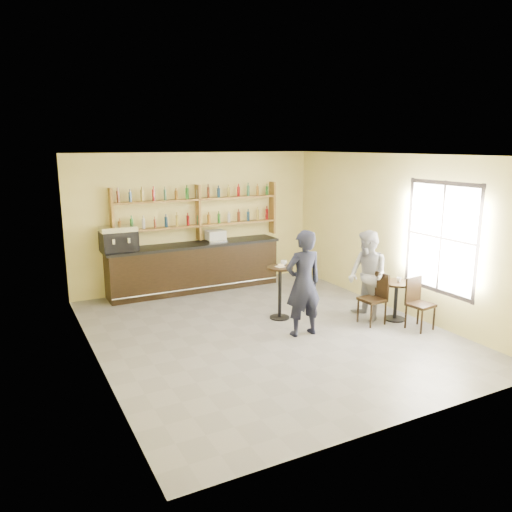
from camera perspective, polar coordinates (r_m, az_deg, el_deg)
name	(u,v)px	position (r m, az deg, el deg)	size (l,w,h in m)	color
floor	(266,331)	(9.32, 1.19, -8.61)	(7.00, 7.00, 0.00)	slate
ceiling	(267,155)	(8.68, 1.28, 11.47)	(7.00, 7.00, 0.00)	white
wall_back	(197,221)	(12.01, -6.81, 4.04)	(7.00, 7.00, 0.00)	#F7E98C
wall_front	(410,300)	(6.12, 17.18, -4.83)	(7.00, 7.00, 0.00)	#F7E98C
wall_left	(92,265)	(7.91, -18.22, -0.99)	(7.00, 7.00, 0.00)	#F7E98C
wall_right	(395,233)	(10.61, 15.62, 2.53)	(7.00, 7.00, 0.00)	#F7E98C
window_pane	(441,238)	(9.76, 20.41, 1.95)	(2.00, 2.00, 0.00)	white
window_frame	(441,238)	(9.76, 20.38, 1.95)	(0.04, 1.70, 2.10)	black
shelf_unit	(198,212)	(11.86, -6.61, 4.97)	(4.00, 0.26, 1.40)	brown
liquor_bottles	(198,205)	(11.83, -6.64, 5.78)	(3.68, 0.10, 1.00)	#8C5919
bar_counter	(195,267)	(11.81, -7.04, -1.25)	(4.14, 0.81, 1.12)	black
espresso_machine	(119,239)	(11.18, -15.43, 1.94)	(0.75, 0.48, 0.54)	black
pastry_case	(216,236)	(11.86, -4.65, 2.29)	(0.44, 0.36, 0.27)	silver
pedestal_table	(280,293)	(9.84, 2.74, -4.21)	(0.51, 0.51, 1.05)	black
napkin	(280,267)	(9.70, 2.78, -1.22)	(0.16, 0.16, 0.00)	white
donut	(281,265)	(9.69, 2.86, -1.08)	(0.13, 0.13, 0.05)	#E6B654
cup_pedestal	(284,263)	(9.84, 3.19, -0.75)	(0.12, 0.12, 0.09)	white
man_main	(303,283)	(8.92, 5.43, -3.13)	(0.70, 0.46, 1.93)	black
cafe_table	(396,301)	(10.16, 15.67, -4.96)	(0.61, 0.61, 0.77)	black
cup_cafe	(399,279)	(10.08, 16.02, -2.60)	(0.09, 0.09, 0.09)	white
chair_west	(372,299)	(9.81, 13.14, -4.79)	(0.43, 0.43, 0.99)	black
chair_south	(421,304)	(9.76, 18.31, -5.26)	(0.42, 0.42, 0.97)	black
patron_second	(367,276)	(9.93, 12.62, -2.22)	(0.86, 0.67, 1.76)	gray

